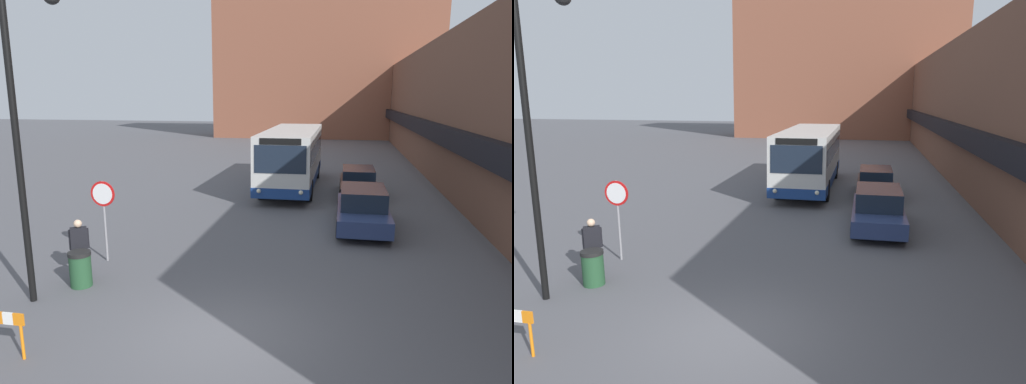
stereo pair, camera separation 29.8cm
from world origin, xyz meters
TOP-DOWN VIEW (x-y plane):
  - ground_plane at (0.00, 0.00)m, footprint 160.00×160.00m
  - building_row_right at (9.97, 24.00)m, footprint 5.50×60.00m
  - building_backdrop_far at (0.00, 48.96)m, footprint 26.00×8.00m
  - city_bus at (-0.30, 16.12)m, footprint 2.66×10.20m
  - parked_car_front at (3.20, 8.80)m, footprint 1.92×4.73m
  - parked_car_middle at (3.20, 14.65)m, footprint 1.80×4.79m
  - stop_sign at (-4.61, 3.65)m, footprint 0.76×0.08m
  - street_lamp at (-4.75, 0.74)m, footprint 1.46×0.36m
  - pedestrian at (-4.73, 2.43)m, footprint 0.47×0.40m
  - trash_bin at (-4.33, 1.77)m, footprint 0.59×0.59m

SIDE VIEW (x-z plane):
  - ground_plane at x=0.00m, z-range 0.00..0.00m
  - trash_bin at x=-4.33m, z-range 0.00..0.95m
  - parked_car_middle at x=3.20m, z-range 0.00..1.40m
  - parked_car_front at x=3.20m, z-range 0.00..1.54m
  - pedestrian at x=-4.73m, z-range 0.16..1.79m
  - city_bus at x=-0.30m, z-range 0.14..3.33m
  - stop_sign at x=-4.61m, z-range 0.56..3.05m
  - building_row_right at x=9.97m, z-range -0.01..8.24m
  - street_lamp at x=-4.75m, z-range 0.80..8.11m
  - building_backdrop_far at x=0.00m, z-range 0.00..18.88m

